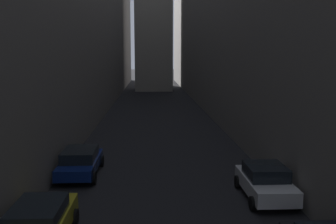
# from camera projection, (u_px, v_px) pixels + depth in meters

# --- Properties ---
(ground_plane) EXTENTS (264.00, 264.00, 0.00)m
(ground_plane) POSITION_uv_depth(u_px,v_px,m) (156.00, 113.00, 41.41)
(ground_plane) COLOR black
(building_block_right) EXTENTS (11.24, 108.00, 23.61)m
(building_block_right) POSITION_uv_depth(u_px,v_px,m) (254.00, 6.00, 42.14)
(building_block_right) COLOR slate
(building_block_right) RESTS_ON ground
(parked_car_left_third) EXTENTS (1.94, 4.49, 1.48)m
(parked_car_left_third) POSITION_uv_depth(u_px,v_px,m) (39.00, 224.00, 12.43)
(parked_car_left_third) COLOR #A59919
(parked_car_left_third) RESTS_ON ground
(parked_car_left_far) EXTENTS (2.04, 4.42, 1.42)m
(parked_car_left_far) POSITION_uv_depth(u_px,v_px,m) (80.00, 161.00, 19.80)
(parked_car_left_far) COLOR navy
(parked_car_left_far) RESTS_ON ground
(parked_car_right_far) EXTENTS (2.04, 3.95, 1.50)m
(parked_car_right_far) POSITION_uv_depth(u_px,v_px,m) (265.00, 181.00, 16.62)
(parked_car_right_far) COLOR silver
(parked_car_right_far) RESTS_ON ground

